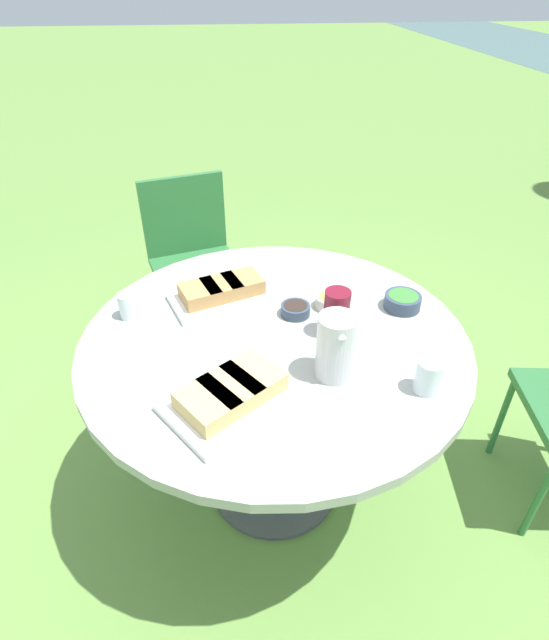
% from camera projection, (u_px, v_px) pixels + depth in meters
% --- Properties ---
extents(ground_plane, '(40.00, 40.00, 0.00)m').
position_uv_depth(ground_plane, '(274.00, 483.00, 2.07)').
color(ground_plane, '#668E42').
extents(dining_table, '(1.26, 1.26, 0.77)m').
position_uv_depth(dining_table, '(274.00, 362.00, 1.69)').
color(dining_table, '#4C4C51').
rests_on(dining_table, ground_plane).
extents(chair_near_right, '(0.52, 0.54, 0.89)m').
position_uv_depth(chair_near_right, '(192.00, 251.00, 2.64)').
color(chair_near_right, '#2D6B38').
rests_on(chair_near_right, ground_plane).
extents(water_pitcher, '(0.12, 0.11, 0.20)m').
position_uv_depth(water_pitcher, '(336.00, 347.00, 1.41)').
color(water_pitcher, silver).
rests_on(water_pitcher, dining_table).
extents(wine_glass, '(0.08, 0.08, 0.16)m').
position_uv_depth(wine_glass, '(337.00, 304.00, 1.57)').
color(wine_glass, silver).
rests_on(wine_glass, dining_table).
extents(platter_bread_main, '(0.31, 0.41, 0.07)m').
position_uv_depth(platter_bread_main, '(222.00, 292.00, 1.78)').
color(platter_bread_main, white).
rests_on(platter_bread_main, dining_table).
extents(platter_charcuterie, '(0.40, 0.43, 0.07)m').
position_uv_depth(platter_charcuterie, '(231.00, 394.00, 1.36)').
color(platter_charcuterie, white).
rests_on(platter_charcuterie, dining_table).
extents(bowl_fries, '(0.10, 0.10, 0.04)m').
position_uv_depth(bowl_fries, '(329.00, 301.00, 1.75)').
color(bowl_fries, beige).
rests_on(bowl_fries, dining_table).
extents(bowl_salad, '(0.13, 0.13, 0.05)m').
position_uv_depth(bowl_salad, '(403.00, 301.00, 1.74)').
color(bowl_salad, '#334256').
rests_on(bowl_salad, dining_table).
extents(bowl_olives, '(0.10, 0.10, 0.04)m').
position_uv_depth(bowl_olives, '(295.00, 309.00, 1.71)').
color(bowl_olives, '#334256').
rests_on(bowl_olives, dining_table).
extents(cup_water_near, '(0.06, 0.06, 0.09)m').
position_uv_depth(cup_water_near, '(128.00, 306.00, 1.69)').
color(cup_water_near, silver).
rests_on(cup_water_near, dining_table).
extents(cup_water_far, '(0.07, 0.07, 0.10)m').
position_uv_depth(cup_water_far, '(428.00, 376.00, 1.39)').
color(cup_water_far, silver).
rests_on(cup_water_far, dining_table).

